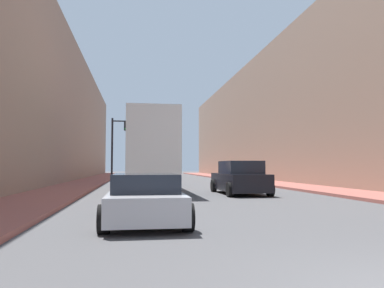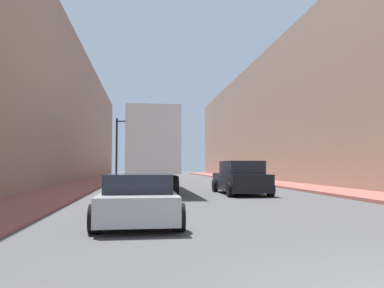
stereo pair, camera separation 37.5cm
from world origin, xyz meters
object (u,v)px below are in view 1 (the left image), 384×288
suv_car (240,178)px  traffic_signal_gantry (126,136)px  semi_truck (148,152)px  sedan_car (145,198)px

suv_car → traffic_signal_gantry: (-6.38, 19.55, 3.70)m
suv_car → semi_truck: bearing=136.9°
sedan_car → traffic_signal_gantry: (-1.18, 28.61, 3.90)m
sedan_car → suv_car: 10.45m
semi_truck → traffic_signal_gantry: 15.46m
sedan_car → traffic_signal_gantry: bearing=92.4°
semi_truck → traffic_signal_gantry: size_ratio=2.21×
sedan_car → traffic_signal_gantry: size_ratio=0.75×
semi_truck → sedan_car: size_ratio=2.94×
semi_truck → suv_car: semi_truck is taller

